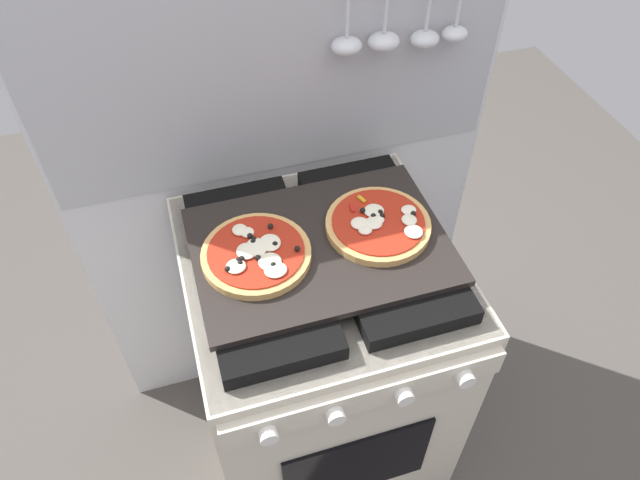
{
  "coord_description": "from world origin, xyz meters",
  "views": [
    {
      "loc": [
        -0.25,
        -0.81,
        1.84
      ],
      "look_at": [
        0.0,
        0.0,
        0.93
      ],
      "focal_mm": 33.04,
      "sensor_mm": 36.0,
      "label": 1
    }
  ],
  "objects_px": {
    "pizza_left": "(257,255)",
    "pizza_right": "(379,224)",
    "stove": "(320,360)",
    "baking_tray": "(320,246)"
  },
  "relations": [
    {
      "from": "pizza_left",
      "to": "pizza_right",
      "type": "xyz_separation_m",
      "value": [
        0.27,
        0.01,
        -0.0
      ]
    },
    {
      "from": "pizza_left",
      "to": "pizza_right",
      "type": "height_order",
      "value": "same"
    },
    {
      "from": "pizza_right",
      "to": "stove",
      "type": "bearing_deg",
      "value": -176.62
    },
    {
      "from": "stove",
      "to": "pizza_left",
      "type": "xyz_separation_m",
      "value": [
        -0.14,
        -0.0,
        0.48
      ]
    },
    {
      "from": "stove",
      "to": "pizza_left",
      "type": "relative_size",
      "value": 3.93
    },
    {
      "from": "stove",
      "to": "baking_tray",
      "type": "bearing_deg",
      "value": 90.0
    },
    {
      "from": "pizza_left",
      "to": "pizza_right",
      "type": "bearing_deg",
      "value": 2.08
    },
    {
      "from": "baking_tray",
      "to": "pizza_left",
      "type": "bearing_deg",
      "value": -178.52
    },
    {
      "from": "baking_tray",
      "to": "pizza_right",
      "type": "xyz_separation_m",
      "value": [
        0.13,
        0.01,
        0.02
      ]
    },
    {
      "from": "stove",
      "to": "baking_tray",
      "type": "xyz_separation_m",
      "value": [
        0.0,
        0.0,
        0.46
      ]
    }
  ]
}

